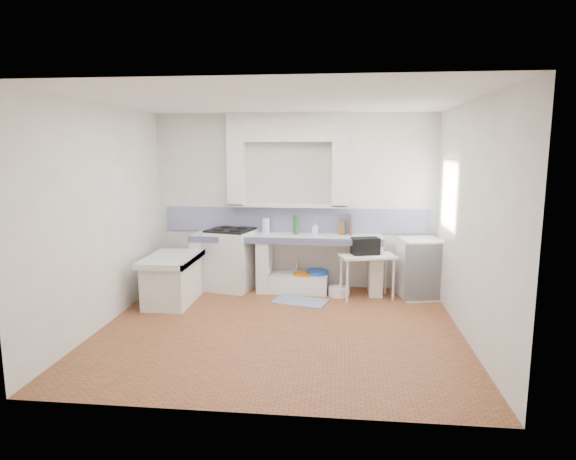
# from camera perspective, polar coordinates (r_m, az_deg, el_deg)

# --- Properties ---
(floor) EXTENTS (4.50, 4.50, 0.00)m
(floor) POSITION_cam_1_polar(r_m,az_deg,el_deg) (6.27, -0.99, -11.49)
(floor) COLOR #995632
(floor) RESTS_ON ground
(ceiling) EXTENTS (4.50, 4.50, 0.00)m
(ceiling) POSITION_cam_1_polar(r_m,az_deg,el_deg) (5.88, -1.07, 14.91)
(ceiling) COLOR white
(ceiling) RESTS_ON ground
(wall_back) EXTENTS (4.50, 0.00, 4.50)m
(wall_back) POSITION_cam_1_polar(r_m,az_deg,el_deg) (7.89, 0.77, 3.34)
(wall_back) COLOR white
(wall_back) RESTS_ON ground
(wall_front) EXTENTS (4.50, 0.00, 4.50)m
(wall_front) POSITION_cam_1_polar(r_m,az_deg,el_deg) (3.97, -4.60, -2.82)
(wall_front) COLOR white
(wall_front) RESTS_ON ground
(wall_left) EXTENTS (0.00, 4.50, 4.50)m
(wall_left) POSITION_cam_1_polar(r_m,az_deg,el_deg) (6.58, -20.87, 1.49)
(wall_left) COLOR white
(wall_left) RESTS_ON ground
(wall_right) EXTENTS (0.00, 4.50, 4.50)m
(wall_right) POSITION_cam_1_polar(r_m,az_deg,el_deg) (6.06, 20.58, 0.88)
(wall_right) COLOR white
(wall_right) RESTS_ON ground
(alcove_mass) EXTENTS (1.90, 0.25, 0.45)m
(alcove_mass) POSITION_cam_1_polar(r_m,az_deg,el_deg) (7.73, -0.05, 11.94)
(alcove_mass) COLOR white
(alcove_mass) RESTS_ON ground
(window_frame) EXTENTS (0.35, 0.86, 1.06)m
(window_frame) POSITION_cam_1_polar(r_m,az_deg,el_deg) (7.24, 19.68, 3.83)
(window_frame) COLOR #351D11
(window_frame) RESTS_ON ground
(lace_valance) EXTENTS (0.01, 0.84, 0.24)m
(lace_valance) POSITION_cam_1_polar(r_m,az_deg,el_deg) (7.18, 18.72, 6.88)
(lace_valance) COLOR white
(lace_valance) RESTS_ON ground
(counter_slab) EXTENTS (3.00, 0.60, 0.08)m
(counter_slab) POSITION_cam_1_polar(r_m,az_deg,el_deg) (7.68, -0.19, -0.90)
(counter_slab) COLOR white
(counter_slab) RESTS_ON ground
(counter_lip) EXTENTS (3.00, 0.04, 0.10)m
(counter_lip) POSITION_cam_1_polar(r_m,az_deg,el_deg) (7.40, -0.42, -1.29)
(counter_lip) COLOR navy
(counter_lip) RESTS_ON ground
(counter_pier_left) EXTENTS (0.20, 0.55, 0.82)m
(counter_pier_left) POSITION_cam_1_polar(r_m,az_deg,el_deg) (8.04, -10.17, -3.85)
(counter_pier_left) COLOR white
(counter_pier_left) RESTS_ON ground
(counter_pier_mid) EXTENTS (0.20, 0.55, 0.82)m
(counter_pier_mid) POSITION_cam_1_polar(r_m,az_deg,el_deg) (7.82, -2.74, -4.09)
(counter_pier_mid) COLOR white
(counter_pier_mid) RESTS_ON ground
(counter_pier_right) EXTENTS (0.20, 0.55, 0.82)m
(counter_pier_right) POSITION_cam_1_polar(r_m,az_deg,el_deg) (7.75, 10.19, -4.36)
(counter_pier_right) COLOR white
(counter_pier_right) RESTS_ON ground
(peninsula_top) EXTENTS (0.70, 1.10, 0.08)m
(peninsula_top) POSITION_cam_1_polar(r_m,az_deg,el_deg) (7.31, -13.49, -3.30)
(peninsula_top) COLOR white
(peninsula_top) RESTS_ON ground
(peninsula_base) EXTENTS (0.60, 1.00, 0.62)m
(peninsula_base) POSITION_cam_1_polar(r_m,az_deg,el_deg) (7.39, -13.38, -5.95)
(peninsula_base) COLOR white
(peninsula_base) RESTS_ON ground
(peninsula_lip) EXTENTS (0.04, 1.10, 0.10)m
(peninsula_lip) POSITION_cam_1_polar(r_m,az_deg,el_deg) (7.20, -11.01, -3.39)
(peninsula_lip) COLOR navy
(peninsula_lip) RESTS_ON ground
(backsplash) EXTENTS (4.27, 0.03, 0.40)m
(backsplash) POSITION_cam_1_polar(r_m,az_deg,el_deg) (7.91, 0.76, 1.17)
(backsplash) COLOR navy
(backsplash) RESTS_ON ground
(stove) EXTENTS (0.80, 0.79, 0.95)m
(stove) POSITION_cam_1_polar(r_m,az_deg,el_deg) (7.91, -6.68, -3.49)
(stove) COLOR white
(stove) RESTS_ON ground
(sink) EXTENTS (1.03, 0.59, 0.24)m
(sink) POSITION_cam_1_polar(r_m,az_deg,el_deg) (7.83, 0.95, -6.24)
(sink) COLOR white
(sink) RESTS_ON ground
(side_table) EXTENTS (0.90, 0.64, 0.04)m
(side_table) POSITION_cam_1_polar(r_m,az_deg,el_deg) (7.49, 9.22, -5.40)
(side_table) COLOR white
(side_table) RESTS_ON ground
(fridge) EXTENTS (0.69, 0.69, 0.91)m
(fridge) POSITION_cam_1_polar(r_m,az_deg,el_deg) (7.70, 15.16, -4.30)
(fridge) COLOR white
(fridge) RESTS_ON ground
(bucket_red) EXTENTS (0.34, 0.34, 0.27)m
(bucket_red) POSITION_cam_1_polar(r_m,az_deg,el_deg) (7.80, -1.08, -6.20)
(bucket_red) COLOR #C63245
(bucket_red) RESTS_ON ground
(bucket_orange) EXTENTS (0.39, 0.39, 0.30)m
(bucket_orange) POSITION_cam_1_polar(r_m,az_deg,el_deg) (7.78, 1.77, -6.14)
(bucket_orange) COLOR orange
(bucket_orange) RESTS_ON ground
(bucket_blue) EXTENTS (0.42, 0.42, 0.33)m
(bucket_blue) POSITION_cam_1_polar(r_m,az_deg,el_deg) (7.84, 3.43, -5.91)
(bucket_blue) COLOR blue
(bucket_blue) RESTS_ON ground
(basin_white) EXTENTS (0.35, 0.35, 0.13)m
(basin_white) POSITION_cam_1_polar(r_m,az_deg,el_deg) (7.63, 5.98, -7.17)
(basin_white) COLOR white
(basin_white) RESTS_ON ground
(water_bottle_a) EXTENTS (0.10, 0.10, 0.31)m
(water_bottle_a) POSITION_cam_1_polar(r_m,az_deg,el_deg) (7.94, 0.97, -5.79)
(water_bottle_a) COLOR silver
(water_bottle_a) RESTS_ON ground
(water_bottle_b) EXTENTS (0.08, 0.08, 0.27)m
(water_bottle_b) POSITION_cam_1_polar(r_m,az_deg,el_deg) (7.92, 2.22, -5.95)
(water_bottle_b) COLOR silver
(water_bottle_b) RESTS_ON ground
(black_bag) EXTENTS (0.45, 0.33, 0.25)m
(black_bag) POSITION_cam_1_polar(r_m,az_deg,el_deg) (7.41, 9.02, -1.88)
(black_bag) COLOR black
(black_bag) RESTS_ON side_table
(green_bottle_a) EXTENTS (0.07, 0.07, 0.29)m
(green_bottle_a) POSITION_cam_1_polar(r_m,az_deg,el_deg) (7.74, 0.98, 0.55)
(green_bottle_a) COLOR #276C28
(green_bottle_a) RESTS_ON counter_slab
(green_bottle_b) EXTENTS (0.08, 0.08, 0.30)m
(green_bottle_b) POSITION_cam_1_polar(r_m,az_deg,el_deg) (7.78, 0.86, 0.65)
(green_bottle_b) COLOR #276C28
(green_bottle_b) RESTS_ON counter_slab
(knife_block) EXTENTS (0.12, 0.10, 0.22)m
(knife_block) POSITION_cam_1_polar(r_m,az_deg,el_deg) (7.76, 6.29, 0.27)
(knife_block) COLOR brown
(knife_block) RESTS_ON counter_slab
(cutting_board) EXTENTS (0.03, 0.22, 0.30)m
(cutting_board) POSITION_cam_1_polar(r_m,az_deg,el_deg) (7.75, 7.37, 0.56)
(cutting_board) COLOR brown
(cutting_board) RESTS_ON counter_slab
(paper_towel) EXTENTS (0.14, 0.14, 0.24)m
(paper_towel) POSITION_cam_1_polar(r_m,az_deg,el_deg) (7.84, -2.59, 0.50)
(paper_towel) COLOR white
(paper_towel) RESTS_ON counter_slab
(soap_bottle) EXTENTS (0.11, 0.11, 0.21)m
(soap_bottle) POSITION_cam_1_polar(r_m,az_deg,el_deg) (7.70, 3.18, 0.22)
(soap_bottle) COLOR white
(soap_bottle) RESTS_ON counter_slab
(rug) EXTENTS (0.87, 0.64, 0.01)m
(rug) POSITION_cam_1_polar(r_m,az_deg,el_deg) (7.31, 1.44, -8.33)
(rug) COLOR #39488C
(rug) RESTS_ON ground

